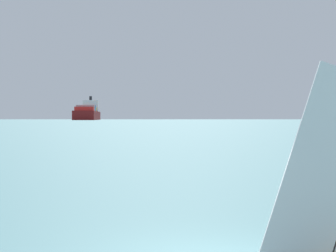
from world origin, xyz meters
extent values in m
cube|color=white|center=(2.32, -0.57, 1.85)|extent=(2.48, 0.67, 3.92)
cube|color=maroon|center=(-245.47, 684.23, 5.90)|extent=(65.14, 152.29, 11.79)
cube|color=silver|center=(-260.37, 739.44, 20.34)|extent=(24.38, 15.92, 17.09)
cylinder|color=black|center=(-260.37, 739.44, 31.88)|extent=(4.00, 4.00, 6.00)
cube|color=#1E66AD|center=(-251.30, 705.83, 13.09)|extent=(27.70, 22.51, 2.60)
cube|color=gold|center=(-246.44, 687.81, 14.39)|extent=(27.70, 22.51, 5.20)
cube|color=#1E66AD|center=(-241.58, 669.80, 15.69)|extent=(27.70, 22.51, 7.80)
cube|color=#99999E|center=(-236.71, 651.78, 15.69)|extent=(27.70, 22.51, 7.80)
cube|color=red|center=(-231.85, 633.77, 14.39)|extent=(27.70, 22.51, 5.20)
camera|label=1|loc=(1.29, -10.34, 2.80)|focal=56.64mm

